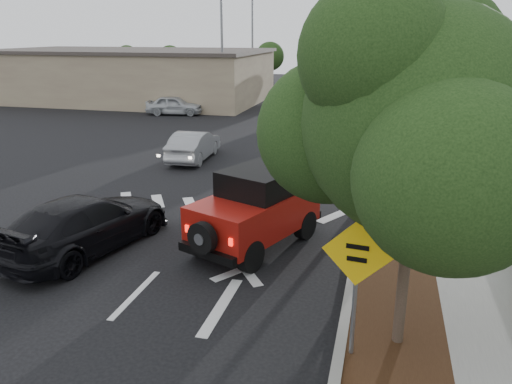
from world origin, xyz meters
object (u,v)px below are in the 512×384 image
(silver_suv_ahead, at_px, (328,146))
(black_suv_oncoming, at_px, (86,223))
(speed_hump_sign, at_px, (356,270))
(red_jeep, at_px, (260,207))

(silver_suv_ahead, bearing_deg, black_suv_oncoming, -100.44)
(silver_suv_ahead, relative_size, black_suv_oncoming, 1.00)
(silver_suv_ahead, distance_m, speed_hump_sign, 14.32)
(silver_suv_ahead, xyz_separation_m, speed_hump_sign, (2.12, -14.12, 1.05))
(red_jeep, xyz_separation_m, black_suv_oncoming, (-4.36, -1.48, -0.33))
(black_suv_oncoming, distance_m, speed_hump_sign, 7.84)
(black_suv_oncoming, bearing_deg, speed_hump_sign, 169.83)
(silver_suv_ahead, bearing_deg, red_jeep, -80.08)
(silver_suv_ahead, xyz_separation_m, black_suv_oncoming, (-5.04, -11.09, 0.03))
(black_suv_oncoming, bearing_deg, silver_suv_ahead, -101.69)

